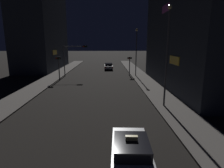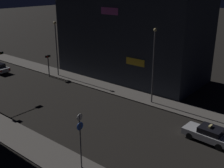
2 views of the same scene
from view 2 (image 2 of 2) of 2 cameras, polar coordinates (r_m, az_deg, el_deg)
sidewalk_right at (r=42.66m, az=-8.05°, el=1.36°), size 3.05×62.23×0.13m
building_facade_right at (r=41.56m, az=4.17°, el=16.27°), size 10.26×21.37×21.79m
taxi at (r=26.86m, az=19.09°, el=-9.58°), size 2.03×4.54×1.62m
traffic_light_right_kerb at (r=43.25m, az=-12.85°, el=4.63°), size 0.80×0.41×3.42m
sign_pole_left at (r=21.00m, az=-6.47°, el=-10.50°), size 0.62×0.10×4.55m
street_lamp_near_block at (r=32.03m, az=8.46°, el=4.51°), size 0.36×0.36×8.71m
street_lamp_far_block at (r=42.60m, az=-11.28°, el=8.16°), size 0.42×0.42×8.11m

